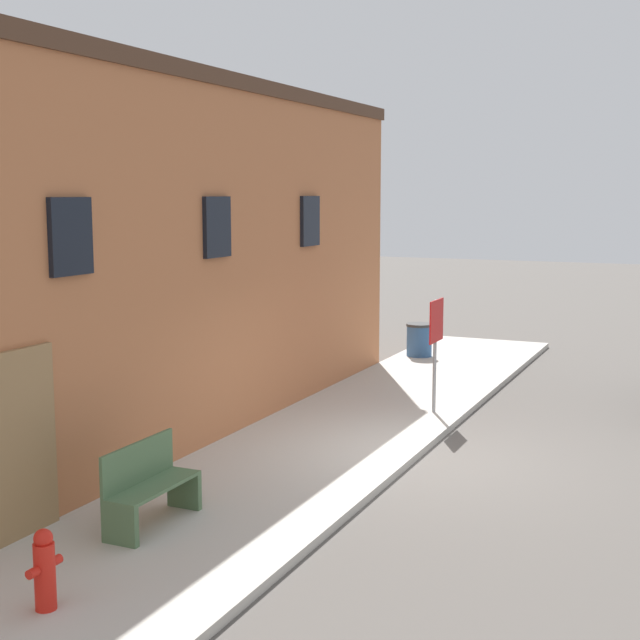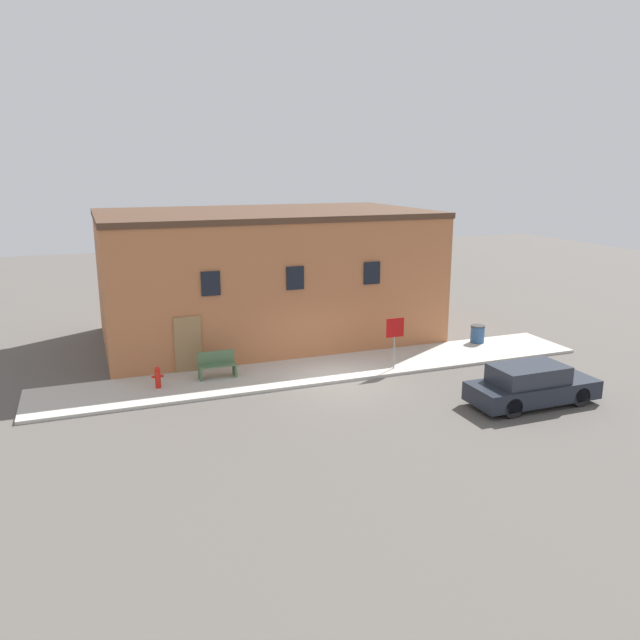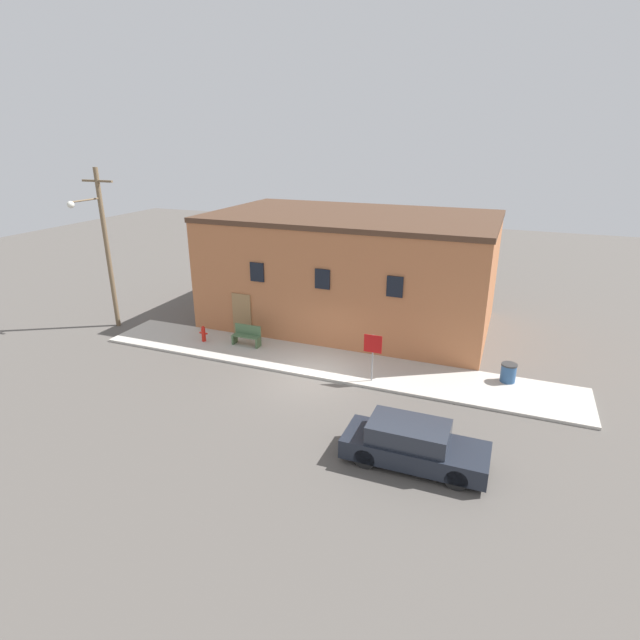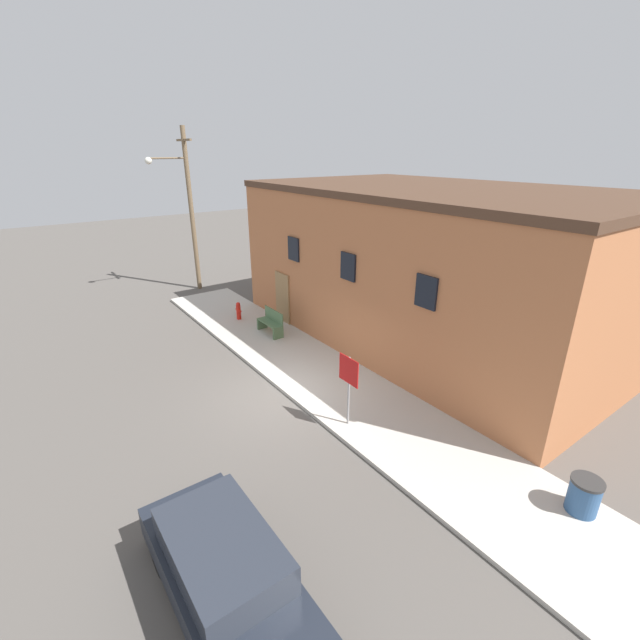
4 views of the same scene
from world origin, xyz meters
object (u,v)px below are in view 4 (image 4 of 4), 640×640
Objects in this scene: trash_bin at (584,495)px; parked_car at (228,575)px; bench at (271,323)px; utility_pole at (188,205)px; stop_sign at (349,378)px; fire_hydrant at (239,311)px.

parked_car is at bearing -110.80° from trash_bin.
bench is at bearing 146.42° from parked_car.
bench is at bearing 0.77° from utility_pole.
trash_bin is (5.05, 1.92, -0.99)m from stop_sign.
trash_bin is (11.48, 0.53, -0.06)m from bench.
stop_sign is 5.32m from parked_car.
utility_pole is at bearing 160.61° from parked_car.
trash_bin is 6.96m from parked_car.
parked_car is (11.14, -5.61, 0.15)m from fire_hydrant.
parked_car is (16.70, -5.88, -3.69)m from utility_pole.
fire_hydrant is at bearing -2.75° from utility_pole.
trash_bin is at bearing 20.87° from stop_sign.
fire_hydrant is at bearing 153.27° from parked_car.
fire_hydrant is at bearing -176.23° from trash_bin.
parked_car is at bearing -26.73° from fire_hydrant.
stop_sign reaches higher than trash_bin.
utility_pole is 18.09m from parked_car.
trash_bin is 0.18× the size of parked_car.
bench is 0.31× the size of parked_car.
trash_bin is 19.57m from utility_pole.
stop_sign is at bearing 119.33° from parked_car.
bench is (2.13, 0.37, 0.07)m from fire_hydrant.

